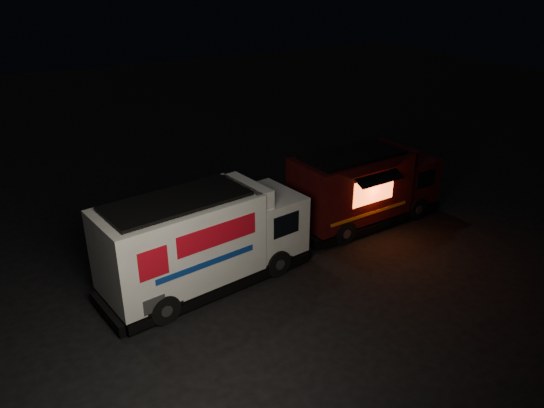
{
  "coord_description": "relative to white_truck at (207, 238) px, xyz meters",
  "views": [
    {
      "loc": [
        -5.74,
        -11.41,
        8.76
      ],
      "look_at": [
        2.13,
        2.0,
        1.69
      ],
      "focal_mm": 35.0,
      "sensor_mm": 36.0,
      "label": 1
    }
  ],
  "objects": [
    {
      "name": "ground",
      "position": [
        0.5,
        -1.29,
        -1.48
      ],
      "size": [
        80.0,
        80.0,
        0.0
      ],
      "primitive_type": "plane",
      "color": "black",
      "rests_on": "ground"
    },
    {
      "name": "white_truck",
      "position": [
        0.0,
        0.0,
        0.0
      ],
      "size": [
        6.76,
        3.07,
        2.96
      ],
      "primitive_type": null,
      "rotation": [
        0.0,
        0.0,
        0.13
      ],
      "color": "white",
      "rests_on": "ground"
    },
    {
      "name": "red_truck",
      "position": [
        6.72,
        0.92,
        -0.09
      ],
      "size": [
        6.09,
        2.51,
        2.78
      ],
      "primitive_type": null,
      "rotation": [
        0.0,
        0.0,
        0.05
      ],
      "color": "#360E09",
      "rests_on": "ground"
    }
  ]
}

